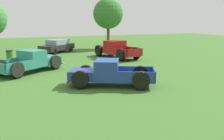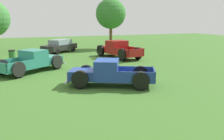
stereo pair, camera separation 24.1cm
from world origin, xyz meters
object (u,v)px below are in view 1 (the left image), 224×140
(pickup_truck_behind_left, at_px, (114,49))
(trash_can, at_px, (10,55))
(pickup_truck_behind_right, at_px, (33,61))
(pickup_truck_foreground, at_px, (106,73))
(sedan_distant_a, at_px, (57,46))
(oak_tree_east, at_px, (108,14))

(pickup_truck_behind_left, bearing_deg, trash_can, 169.63)
(pickup_truck_behind_left, distance_m, pickup_truck_behind_right, 8.81)
(pickup_truck_behind_left, xyz_separation_m, pickup_truck_behind_right, (-7.91, -3.88, -0.05))
(pickup_truck_foreground, distance_m, pickup_truck_behind_left, 10.44)
(pickup_truck_foreground, relative_size, trash_can, 5.29)
(pickup_truck_foreground, height_order, pickup_truck_behind_right, pickup_truck_behind_right)
(pickup_truck_behind_left, height_order, trash_can, pickup_truck_behind_left)
(trash_can, bearing_deg, pickup_truck_behind_left, -10.37)
(trash_can, bearing_deg, pickup_truck_behind_right, -74.79)
(pickup_truck_behind_left, relative_size, trash_can, 5.96)
(trash_can, bearing_deg, sedan_distant_a, 38.46)
(sedan_distant_a, height_order, trash_can, sedan_distant_a)
(sedan_distant_a, bearing_deg, oak_tree_east, 13.65)
(pickup_truck_behind_left, xyz_separation_m, trash_can, (-9.43, 1.73, -0.30))
(trash_can, xyz_separation_m, oak_tree_east, (11.66, 5.56, 3.81))
(pickup_truck_foreground, relative_size, pickup_truck_behind_right, 0.99)
(pickup_truck_behind_right, bearing_deg, pickup_truck_foreground, -58.50)
(pickup_truck_foreground, bearing_deg, pickup_truck_behind_right, 121.50)
(oak_tree_east, bearing_deg, pickup_truck_foreground, -111.99)
(pickup_truck_foreground, xyz_separation_m, trash_can, (-4.91, 11.14, -0.22))
(sedan_distant_a, xyz_separation_m, oak_tree_east, (6.71, 1.63, 3.54))
(pickup_truck_foreground, xyz_separation_m, sedan_distant_a, (0.03, 15.07, 0.06))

